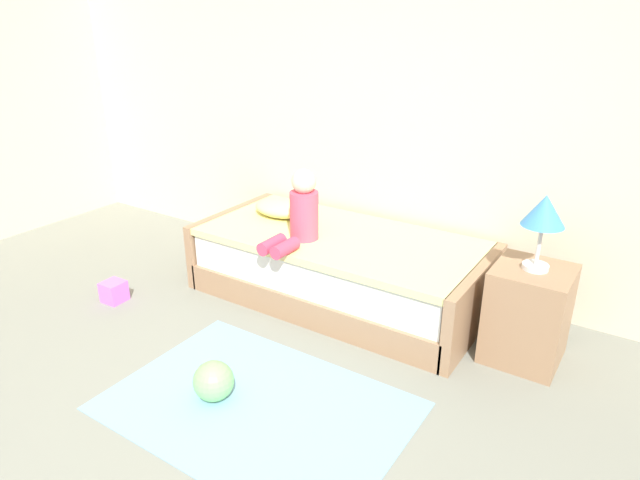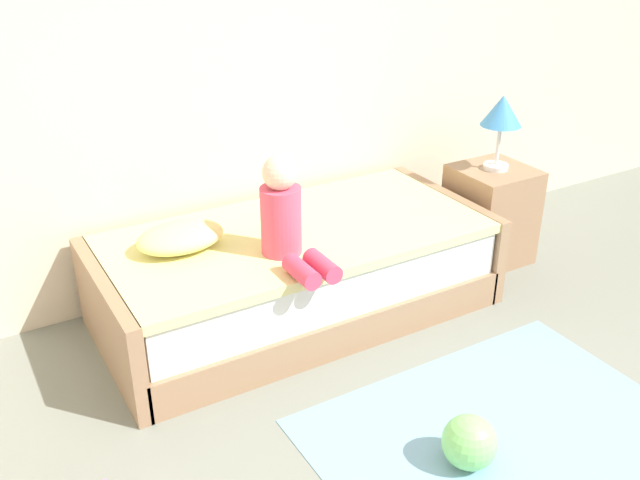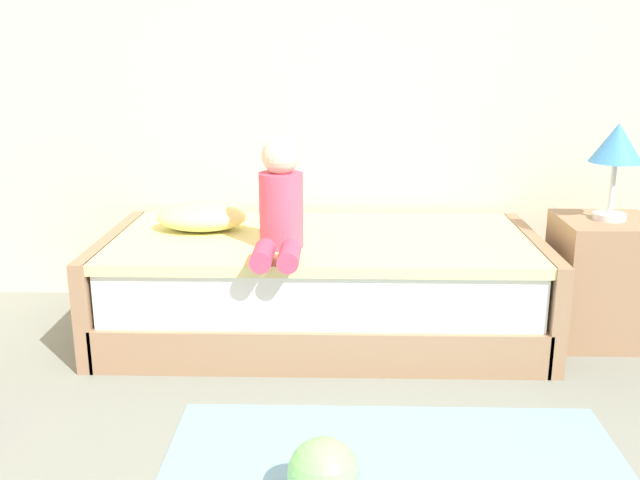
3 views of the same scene
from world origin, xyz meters
TOP-DOWN VIEW (x-y plane):
  - wall_rear at (0.00, 2.60)m, footprint 7.20×0.10m
  - bed at (-0.31, 2.00)m, footprint 2.11×1.00m
  - nightstand at (1.04, 1.96)m, footprint 0.44×0.44m
  - table_lamp at (1.04, 1.96)m, footprint 0.24×0.24m
  - child_figure at (-0.49, 1.77)m, footprint 0.20×0.51m
  - pillow at (-0.90, 2.10)m, footprint 0.44×0.30m
  - toy_ball at (-0.27, 0.63)m, footprint 0.23×0.23m
  - area_rug at (-0.03, 0.70)m, footprint 1.60×1.10m
  - toy_block at (-1.66, 1.05)m, footprint 0.16×0.16m

SIDE VIEW (x-z plane):
  - area_rug at x=-0.03m, z-range 0.00..0.01m
  - toy_block at x=-1.66m, z-range 0.00..0.15m
  - toy_ball at x=-0.27m, z-range 0.00..0.23m
  - bed at x=-0.31m, z-range 0.00..0.50m
  - nightstand at x=1.04m, z-range 0.00..0.60m
  - pillow at x=-0.90m, z-range 0.50..0.63m
  - child_figure at x=-0.49m, z-range 0.45..0.96m
  - table_lamp at x=1.04m, z-range 0.71..1.16m
  - wall_rear at x=0.00m, z-range 0.00..2.90m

